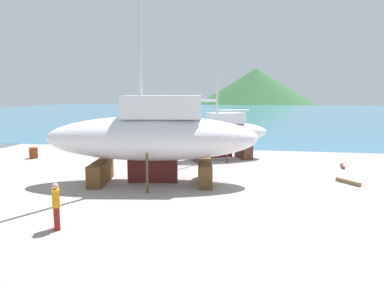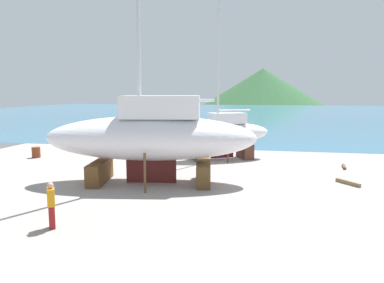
{
  "view_description": "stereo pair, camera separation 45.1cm",
  "coord_description": "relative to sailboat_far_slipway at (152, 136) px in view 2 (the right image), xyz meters",
  "views": [
    {
      "loc": [
        0.76,
        -21.47,
        4.69
      ],
      "look_at": [
        -3.05,
        0.09,
        1.72
      ],
      "focal_mm": 34.15,
      "sensor_mm": 36.0,
      "label": 1
    },
    {
      "loc": [
        1.2,
        -21.39,
        4.69
      ],
      "look_at": [
        -3.05,
        0.09,
        1.72
      ],
      "focal_mm": 34.15,
      "sensor_mm": 36.0,
      "label": 2
    }
  ],
  "objects": [
    {
      "name": "worker",
      "position": [
        -1.49,
        -6.82,
        -1.62
      ],
      "size": [
        0.43,
        0.5,
        1.63
      ],
      "rotation": [
        0.0,
        0.0,
        0.55
      ],
      "color": "maroon",
      "rests_on": "ground"
    },
    {
      "name": "timber_long_fore",
      "position": [
        10.6,
        5.9,
        -2.39
      ],
      "size": [
        0.29,
        1.24,
        0.15
      ],
      "primitive_type": "cube",
      "rotation": [
        0.0,
        0.0,
        1.46
      ],
      "color": "brown",
      "rests_on": "ground"
    },
    {
      "name": "ground_plane",
      "position": [
        4.43,
        1.69,
        -2.47
      ],
      "size": [
        40.58,
        40.58,
        0.0
      ],
      "primitive_type": "plane",
      "color": "gray"
    },
    {
      "name": "sea_water",
      "position": [
        4.43,
        64.42,
        -2.47
      ],
      "size": [
        149.78,
        105.16,
        0.01
      ],
      "primitive_type": "cube",
      "color": "teal",
      "rests_on": "ground"
    },
    {
      "name": "timber_short_cross",
      "position": [
        9.94,
        1.59,
        -2.37
      ],
      "size": [
        1.02,
        1.26,
        0.19
      ],
      "primitive_type": "cube",
      "rotation": [
        0.0,
        0.0,
        2.23
      ],
      "color": "#7D6647",
      "rests_on": "ground"
    },
    {
      "name": "barrel_rust_far",
      "position": [
        -10.43,
        5.43,
        -2.08
      ],
      "size": [
        0.83,
        0.83,
        0.76
      ],
      "primitive_type": "cylinder",
      "rotation": [
        0.0,
        0.0,
        2.36
      ],
      "color": "maroon",
      "rests_on": "ground"
    },
    {
      "name": "headland_hill",
      "position": [
        4.51,
        168.27,
        -2.47
      ],
      "size": [
        107.41,
        107.41,
        32.58
      ],
      "primitive_type": "cone",
      "color": "#2F5A34",
      "rests_on": "ground"
    },
    {
      "name": "sailboat_far_slipway",
      "position": [
        0.0,
        0.0,
        0.0
      ],
      "size": [
        11.27,
        5.21,
        19.91
      ],
      "rotation": [
        0.0,
        0.0,
        3.3
      ],
      "color": "brown",
      "rests_on": "ground"
    },
    {
      "name": "sailboat_large_starboard",
      "position": [
        2.84,
        7.33,
        -0.6
      ],
      "size": [
        7.07,
        4.88,
        11.97
      ],
      "rotation": [
        0.0,
        0.0,
        3.59
      ],
      "color": "#483928",
      "rests_on": "ground"
    }
  ]
}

